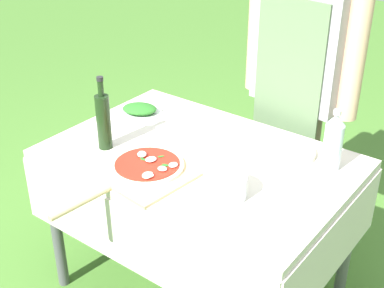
% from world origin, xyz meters
% --- Properties ---
extents(prep_table, '(1.22, 0.82, 0.73)m').
position_xyz_m(prep_table, '(0.00, 0.00, 0.63)').
color(prep_table, beige).
rests_on(prep_table, ground).
extents(person_cook, '(0.59, 0.23, 1.57)m').
position_xyz_m(person_cook, '(0.12, 0.59, 0.92)').
color(person_cook, '#70604C').
rests_on(person_cook, ground).
extents(pizza_on_peel, '(0.41, 0.64, 0.05)m').
position_xyz_m(pizza_on_peel, '(-0.09, -0.22, 0.74)').
color(pizza_on_peel, '#D1B27F').
rests_on(pizza_on_peel, prep_table).
extents(oil_bottle, '(0.06, 0.06, 0.31)m').
position_xyz_m(oil_bottle, '(-0.35, -0.18, 0.85)').
color(oil_bottle, black).
rests_on(oil_bottle, prep_table).
extents(water_bottle, '(0.07, 0.07, 0.25)m').
position_xyz_m(water_bottle, '(0.46, 0.22, 0.84)').
color(water_bottle, silver).
rests_on(water_bottle, prep_table).
extents(herb_container, '(0.23, 0.21, 0.05)m').
position_xyz_m(herb_container, '(-0.45, 0.14, 0.75)').
color(herb_container, silver).
rests_on(herb_container, prep_table).
extents(mixing_tub, '(0.15, 0.15, 0.09)m').
position_xyz_m(mixing_tub, '(0.24, -0.18, 0.78)').
color(mixing_tub, silver).
rests_on(mixing_tub, prep_table).
extents(plate_stack, '(0.26, 0.26, 0.02)m').
position_xyz_m(plate_stack, '(0.26, 0.22, 0.74)').
color(plate_stack, beige).
rests_on(plate_stack, prep_table).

